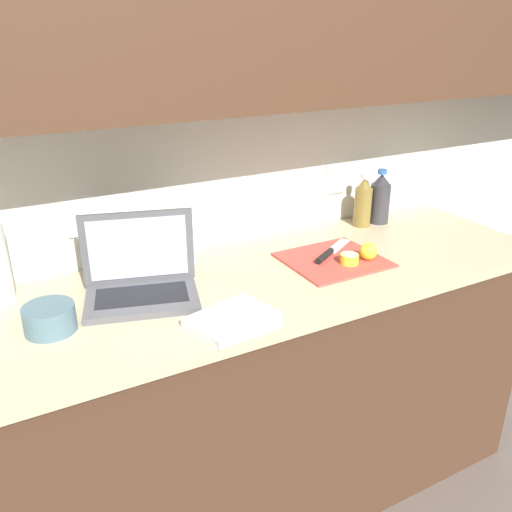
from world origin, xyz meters
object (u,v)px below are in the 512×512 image
Objects in this scene: cutting_board at (333,260)px; lemon_half_cut at (349,259)px; bottle_green_soda at (363,203)px; knife at (327,253)px; bottle_oil_tall at (380,199)px; laptop at (141,277)px; lemon_whole_beside at (368,251)px; measuring_cup at (184,247)px; bowl_white at (50,318)px.

cutting_board is 0.06m from lemon_half_cut.
knife is at bearing -147.09° from bottle_green_soda.
bottle_oil_tall is (0.40, 0.20, 0.08)m from knife.
laptop is at bearing 173.81° from cutting_board.
bottle_green_soda is 0.09m from bottle_oil_tall.
bottle_green_soda reaches higher than lemon_half_cut.
bottle_green_soda reaches higher than knife.
lemon_whole_beside is at bearing -4.12° from lemon_half_cut.
bottle_green_soda is (0.31, 0.24, 0.09)m from cutting_board.
bottle_oil_tall reaches higher than measuring_cup.
laptop is 6.29× the size of lemon_whole_beside.
cutting_board is 5.13× the size of lemon_half_cut.
bottle_oil_tall is at bearing 30.69° from cutting_board.
cutting_board is 2.90× the size of measuring_cup.
bowl_white is at bearing -179.16° from cutting_board.
laptop is 0.65m from knife.
lemon_whole_beside is 0.27× the size of bottle_oil_tall.
measuring_cup is at bearing -179.77° from bottle_oil_tall.
lemon_whole_beside is 0.62m from measuring_cup.
laptop is at bearing -171.01° from bottle_oil_tall.
knife is at bearing 106.28° from lemon_half_cut.
cutting_board is 2.40× the size of bowl_white.
cutting_board is 0.40m from bottle_green_soda.
lemon_whole_beside is 0.28× the size of bottle_green_soda.
measuring_cup is (-0.84, -0.00, -0.04)m from bottle_oil_tall.
bottle_oil_tall reaches higher than cutting_board.
bottle_oil_tall is at bearing 44.89° from lemon_whole_beside.
cutting_board is at bearing 0.84° from bowl_white.
bottle_oil_tall is at bearing 0.00° from bottle_green_soda.
bottle_green_soda is at bearing 37.16° from cutting_board.
laptop is 1.78× the size of bottle_green_soda.
bowl_white reaches higher than cutting_board.
measuring_cup is at bearing 27.44° from bowl_white.
laptop reaches higher than bottle_green_soda.
bowl_white is at bearing 177.53° from lemon_half_cut.
laptop is 0.65m from cutting_board.
bottle_oil_tall is 1.98× the size of measuring_cup.
laptop is 0.29m from bowl_white.
bottle_oil_tall reaches higher than lemon_half_cut.
bottle_green_soda is 1.26m from bowl_white.
knife is 1.07× the size of bottle_oil_tall.
knife is at bearing -153.12° from bottle_oil_tall.
bottle_green_soda is (0.29, 0.29, 0.07)m from lemon_half_cut.
bottle_green_soda reaches higher than lemon_whole_beside.
lemon_whole_beside is at bearing -125.45° from bottle_green_soda.
lemon_half_cut is (0.02, -0.05, 0.02)m from cutting_board.
measuring_cup is (-0.55, 0.29, 0.02)m from lemon_whole_beside.
knife is at bearing 137.29° from lemon_whole_beside.
cutting_board is (0.65, -0.07, -0.05)m from laptop.
lemon_whole_beside is at bearing -2.59° from bowl_white.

